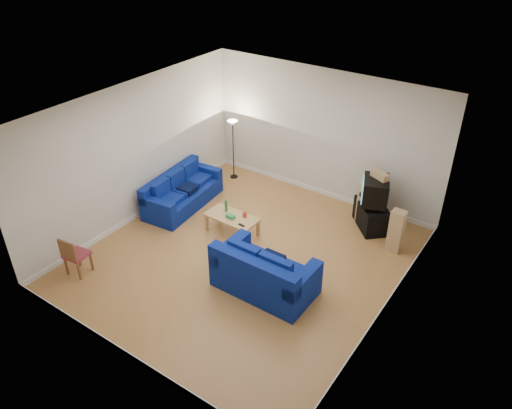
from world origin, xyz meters
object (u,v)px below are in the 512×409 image
Objects in this scene: coffee_table at (232,218)px; television at (375,191)px; sofa_three_seat at (181,194)px; sofa_loveseat at (263,276)px; tv_stand at (371,216)px.

television is at bearing 38.24° from coffee_table.
sofa_three_seat is at bearing 171.56° from coffee_table.
sofa_loveseat is at bearing -36.40° from coffee_table.
coffee_table is (1.74, -0.26, 0.07)m from sofa_three_seat.
television is (0.82, 3.16, 0.61)m from sofa_loveseat.
coffee_table is (-1.65, 1.22, 0.02)m from sofa_loveseat.
coffee_table is 3.19m from television.
sofa_three_seat is at bearing -110.74° from tv_stand.
sofa_three_seat is 2.53× the size of television.
television is (0.01, -0.02, 0.67)m from tv_stand.
tv_stand is 0.67m from television.
tv_stand is (2.45, 1.97, -0.08)m from coffee_table.
sofa_three_seat is at bearing 156.82° from sofa_loveseat.
sofa_loveseat is 2.16× the size of television.
tv_stand is at bearing -171.06° from television.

